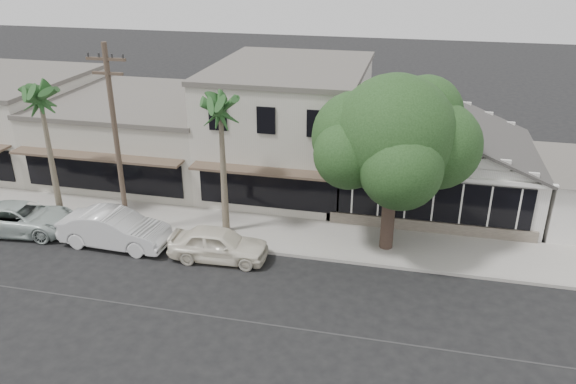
% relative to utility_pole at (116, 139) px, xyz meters
% --- Properties ---
extents(ground, '(140.00, 140.00, 0.00)m').
position_rel_utility_pole_xyz_m(ground, '(9.00, -5.20, -4.79)').
color(ground, black).
rests_on(ground, ground).
extents(sidewalk_north, '(90.00, 3.50, 0.15)m').
position_rel_utility_pole_xyz_m(sidewalk_north, '(1.00, 1.55, -4.71)').
color(sidewalk_north, '#9E9991').
rests_on(sidewalk_north, ground).
extents(corner_shop, '(10.40, 8.60, 5.10)m').
position_rel_utility_pole_xyz_m(corner_shop, '(14.00, 7.27, -2.17)').
color(corner_shop, white).
rests_on(corner_shop, ground).
extents(row_building_near, '(8.00, 10.00, 6.50)m').
position_rel_utility_pole_xyz_m(row_building_near, '(6.00, 8.30, -1.54)').
color(row_building_near, beige).
rests_on(row_building_near, ground).
extents(row_building_midnear, '(10.00, 10.00, 4.20)m').
position_rel_utility_pole_xyz_m(row_building_midnear, '(-3.00, 8.30, -2.69)').
color(row_building_midnear, beige).
rests_on(row_building_midnear, ground).
extents(utility_pole, '(1.80, 0.24, 9.00)m').
position_rel_utility_pole_xyz_m(utility_pole, '(0.00, 0.00, 0.00)').
color(utility_pole, brown).
rests_on(utility_pole, ground).
extents(car_0, '(4.43, 1.95, 1.48)m').
position_rel_utility_pole_xyz_m(car_0, '(4.97, -1.16, -4.05)').
color(car_0, white).
rests_on(car_0, ground).
extents(car_1, '(5.12, 1.93, 1.67)m').
position_rel_utility_pole_xyz_m(car_1, '(-0.03, -1.05, -3.95)').
color(car_1, silver).
rests_on(car_1, ground).
extents(car_2, '(5.40, 2.97, 1.43)m').
position_rel_utility_pole_xyz_m(car_2, '(-5.03, -0.84, -4.07)').
color(car_2, '#B4C2BC').
rests_on(car_2, ground).
extents(shade_tree, '(7.20, 6.51, 7.99)m').
position_rel_utility_pole_xyz_m(shade_tree, '(11.99, 1.55, 0.47)').
color(shade_tree, '#47342B').
rests_on(shade_tree, ground).
extents(palm_east, '(3.18, 3.18, 7.19)m').
position_rel_utility_pole_xyz_m(palm_east, '(4.50, 1.21, 1.33)').
color(palm_east, '#726651').
rests_on(palm_east, ground).
extents(palm_mid, '(2.88, 2.88, 7.26)m').
position_rel_utility_pole_xyz_m(palm_mid, '(-4.12, 0.83, 1.42)').
color(palm_mid, '#726651').
rests_on(palm_mid, ground).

